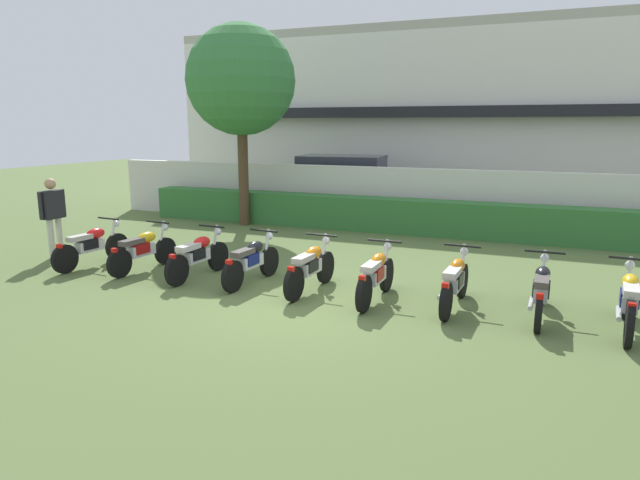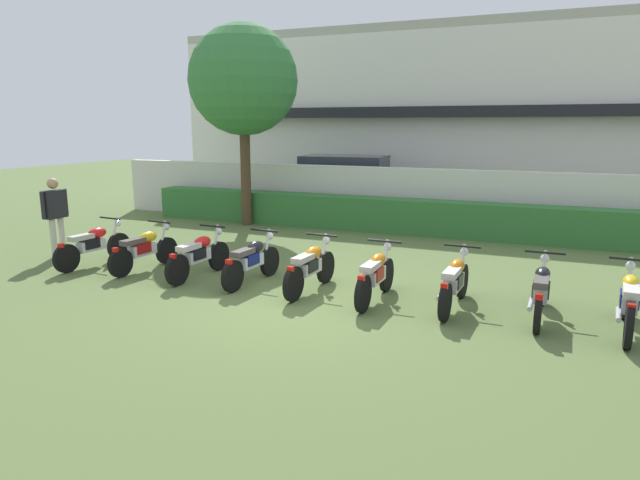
# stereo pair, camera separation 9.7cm
# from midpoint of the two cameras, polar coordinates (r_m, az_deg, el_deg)

# --- Properties ---
(ground) EXTENTS (60.00, 60.00, 0.00)m
(ground) POSITION_cam_midpoint_polar(r_m,az_deg,el_deg) (9.22, -2.81, -6.54)
(ground) COLOR #566B38
(building) EXTENTS (20.28, 6.50, 6.32)m
(building) POSITION_cam_midpoint_polar(r_m,az_deg,el_deg) (22.71, 13.18, 12.10)
(building) COLOR white
(building) RESTS_ON ground
(compound_wall) EXTENTS (19.26, 0.30, 1.71)m
(compound_wall) POSITION_cam_midpoint_polar(r_m,az_deg,el_deg) (15.89, 8.58, 4.23)
(compound_wall) COLOR silver
(compound_wall) RESTS_ON ground
(hedge_row) EXTENTS (15.41, 0.70, 0.92)m
(hedge_row) POSITION_cam_midpoint_polar(r_m,az_deg,el_deg) (15.28, 7.91, 2.46)
(hedge_row) COLOR #337033
(hedge_row) RESTS_ON ground
(parked_car) EXTENTS (4.63, 2.37, 1.89)m
(parked_car) POSITION_cam_midpoint_polar(r_m,az_deg,el_deg) (18.55, 2.54, 5.67)
(parked_car) COLOR navy
(parked_car) RESTS_ON ground
(tree_near_inspector) EXTENTS (3.08, 3.08, 5.65)m
(tree_near_inspector) POSITION_cam_midpoint_polar(r_m,az_deg,el_deg) (16.36, -8.27, 15.82)
(tree_near_inspector) COLOR #4C3823
(tree_near_inspector) RESTS_ON ground
(motorcycle_in_row_0) EXTENTS (0.60, 1.90, 0.95)m
(motorcycle_in_row_0) POSITION_cam_midpoint_polar(r_m,az_deg,el_deg) (12.47, -22.55, -0.51)
(motorcycle_in_row_0) COLOR black
(motorcycle_in_row_0) RESTS_ON ground
(motorcycle_in_row_1) EXTENTS (0.60, 1.81, 0.94)m
(motorcycle_in_row_1) POSITION_cam_midpoint_polar(r_m,az_deg,el_deg) (11.73, -17.91, -0.93)
(motorcycle_in_row_1) COLOR black
(motorcycle_in_row_1) RESTS_ON ground
(motorcycle_in_row_2) EXTENTS (0.60, 1.83, 0.95)m
(motorcycle_in_row_2) POSITION_cam_midpoint_polar(r_m,az_deg,el_deg) (10.89, -12.63, -1.54)
(motorcycle_in_row_2) COLOR black
(motorcycle_in_row_2) RESTS_ON ground
(motorcycle_in_row_3) EXTENTS (0.60, 1.79, 0.94)m
(motorcycle_in_row_3) POSITION_cam_midpoint_polar(r_m,az_deg,el_deg) (10.33, -7.30, -2.10)
(motorcycle_in_row_3) COLOR black
(motorcycle_in_row_3) RESTS_ON ground
(motorcycle_in_row_4) EXTENTS (0.60, 1.83, 0.95)m
(motorcycle_in_row_4) POSITION_cam_midpoint_polar(r_m,az_deg,el_deg) (9.76, -1.29, -2.78)
(motorcycle_in_row_4) COLOR black
(motorcycle_in_row_4) RESTS_ON ground
(motorcycle_in_row_5) EXTENTS (0.60, 1.83, 0.95)m
(motorcycle_in_row_5) POSITION_cam_midpoint_polar(r_m,az_deg,el_deg) (9.28, 5.43, -3.60)
(motorcycle_in_row_5) COLOR black
(motorcycle_in_row_5) RESTS_ON ground
(motorcycle_in_row_6) EXTENTS (0.60, 1.86, 0.95)m
(motorcycle_in_row_6) POSITION_cam_midpoint_polar(r_m,az_deg,el_deg) (9.12, 13.33, -4.16)
(motorcycle_in_row_6) COLOR black
(motorcycle_in_row_6) RESTS_ON ground
(motorcycle_in_row_7) EXTENTS (0.60, 1.91, 0.94)m
(motorcycle_in_row_7) POSITION_cam_midpoint_polar(r_m,az_deg,el_deg) (9.07, 21.38, -4.79)
(motorcycle_in_row_7) COLOR black
(motorcycle_in_row_7) RESTS_ON ground
(motorcycle_in_row_8) EXTENTS (0.60, 1.94, 0.98)m
(motorcycle_in_row_8) POSITION_cam_midpoint_polar(r_m,az_deg,el_deg) (8.99, 28.74, -5.45)
(motorcycle_in_row_8) COLOR black
(motorcycle_in_row_8) RESTS_ON ground
(inspector_person) EXTENTS (0.24, 0.70, 1.75)m
(inspector_person) POSITION_cam_midpoint_polar(r_m,az_deg,el_deg) (13.56, -25.84, 2.73)
(inspector_person) COLOR beige
(inspector_person) RESTS_ON ground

